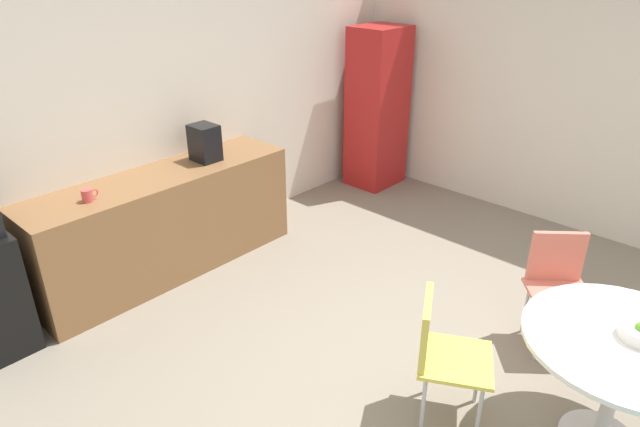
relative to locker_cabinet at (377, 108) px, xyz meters
The scene contains 10 objects.
ground_plane 3.72m from the locker_cabinet, 135.00° to the right, with size 6.00×6.00×0.00m, color gray.
wall_back 2.62m from the locker_cabinet, 169.99° to the left, with size 6.00×0.10×2.60m, color silver.
wall_side_right 2.62m from the locker_cabinet, 79.99° to the right, with size 0.10×6.00×2.60m, color silver.
counter_block 2.88m from the locker_cabinet, behind, with size 2.32×0.60×0.90m, color brown.
locker_cabinet is the anchor object (origin of this frame).
round_table 4.08m from the locker_cabinet, 123.54° to the right, with size 1.08×1.08×0.75m.
chair_coral 3.18m from the locker_cabinet, 118.69° to the right, with size 0.59×0.59×0.83m.
chair_yellow 3.75m from the locker_cabinet, 136.74° to the right, with size 0.57×0.57×0.83m.
mug_white 3.48m from the locker_cabinet, behind, with size 0.13×0.08×0.09m.
coffee_maker 2.36m from the locker_cabinet, behind, with size 0.20×0.24×0.32m, color black.
Camera 1 is at (-2.51, -1.22, 2.63)m, focal length 31.08 mm.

